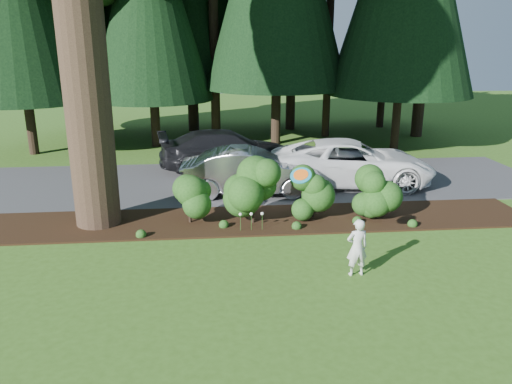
{
  "coord_description": "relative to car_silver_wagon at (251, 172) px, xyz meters",
  "views": [
    {
      "loc": [
        -1.4,
        -10.41,
        5.07
      ],
      "look_at": [
        -0.22,
        1.89,
        1.3
      ],
      "focal_mm": 35.0,
      "sensor_mm": 36.0,
      "label": 1
    }
  ],
  "objects": [
    {
      "name": "car_silver_wagon",
      "position": [
        0.0,
        0.0,
        0.0
      ],
      "size": [
        4.81,
        1.93,
        1.56
      ],
      "primitive_type": "imported",
      "rotation": [
        0.0,
        0.0,
        1.51
      ],
      "color": "#ADADB2",
      "rests_on": "driveway"
    },
    {
      "name": "car_white_suv",
      "position": [
        3.71,
        0.8,
        0.04
      ],
      "size": [
        6.15,
        3.4,
        1.63
      ],
      "primitive_type": "imported",
      "rotation": [
        0.0,
        0.0,
        1.45
      ],
      "color": "white",
      "rests_on": "driveway"
    },
    {
      "name": "ground",
      "position": [
        0.01,
        -5.88,
        -0.81
      ],
      "size": [
        80.0,
        80.0,
        0.0
      ],
      "primitive_type": "plane",
      "color": "#355A19",
      "rests_on": "ground"
    },
    {
      "name": "shrub_row",
      "position": [
        0.78,
        -2.74,
        0.0
      ],
      "size": [
        6.53,
        1.6,
        1.61
      ],
      "color": "#1C4314",
      "rests_on": "ground"
    },
    {
      "name": "lily_cluster",
      "position": [
        -0.29,
        -3.48,
        -0.31
      ],
      "size": [
        0.69,
        0.09,
        0.57
      ],
      "color": "#1C4314",
      "rests_on": "ground"
    },
    {
      "name": "frisbee",
      "position": [
        0.52,
        -6.27,
        1.53
      ],
      "size": [
        0.5,
        0.41,
        0.35
      ],
      "color": "teal",
      "rests_on": "ground"
    },
    {
      "name": "mulch_bed",
      "position": [
        0.01,
        -2.63,
        -0.78
      ],
      "size": [
        16.0,
        2.5,
        0.05
      ],
      "primitive_type": "cube",
      "color": "black",
      "rests_on": "ground"
    },
    {
      "name": "driveway",
      "position": [
        0.01,
        1.62,
        -0.79
      ],
      "size": [
        22.0,
        6.0,
        0.03
      ],
      "primitive_type": "cube",
      "color": "#38383A",
      "rests_on": "ground"
    },
    {
      "name": "child",
      "position": [
        1.82,
        -6.34,
        -0.14
      ],
      "size": [
        0.51,
        0.36,
        1.33
      ],
      "primitive_type": "imported",
      "rotation": [
        0.0,
        0.0,
        3.24
      ],
      "color": "silver",
      "rests_on": "ground"
    },
    {
      "name": "car_dark_suv",
      "position": [
        -0.69,
        3.57,
        0.01
      ],
      "size": [
        5.66,
        2.9,
        1.57
      ],
      "primitive_type": "imported",
      "rotation": [
        0.0,
        0.0,
        1.7
      ],
      "color": "black",
      "rests_on": "driveway"
    }
  ]
}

